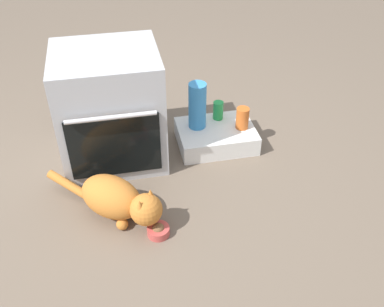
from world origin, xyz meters
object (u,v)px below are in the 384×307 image
cat (118,199)px  water_bottle (197,106)px  oven (110,108)px  soda_can (218,110)px  food_bowl (158,230)px  sauce_jar (242,118)px  pantry_cabinet (216,136)px

cat → water_bottle: 0.81m
oven → soda_can: size_ratio=5.71×
food_bowl → cat: cat is taller
cat → sauce_jar: (0.82, 0.50, 0.07)m
cat → oven: bearing=129.7°
oven → pantry_cabinet: size_ratio=1.42×
water_bottle → food_bowl: bearing=-116.0°
oven → cat: (-0.02, -0.54, -0.22)m
soda_can → water_bottle: 0.19m
oven → food_bowl: bearing=-76.9°
food_bowl → soda_can: soda_can is taller
pantry_cabinet → food_bowl: (-0.47, -0.69, -0.03)m
pantry_cabinet → food_bowl: size_ratio=4.20×
food_bowl → water_bottle: (0.36, 0.74, 0.25)m
cat → water_bottle: size_ratio=1.98×
oven → food_bowl: size_ratio=5.97×
oven → cat: 0.58m
cat → soda_can: 0.95m
pantry_cabinet → oven: bearing=178.7°
pantry_cabinet → sauce_jar: sauce_jar is taller
food_bowl → cat: bearing=138.3°
soda_can → water_bottle: water_bottle is taller
oven → sauce_jar: oven is taller
pantry_cabinet → water_bottle: (-0.11, 0.05, 0.21)m
soda_can → water_bottle: size_ratio=0.40×
oven → food_bowl: (0.16, -0.71, -0.31)m
cat → food_bowl: bearing=0.0°
sauce_jar → water_bottle: water_bottle is taller
food_bowl → water_bottle: 0.86m
cat → soda_can: bearing=84.3°
pantry_cabinet → soda_can: bearing=70.8°
sauce_jar → cat: bearing=-148.3°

